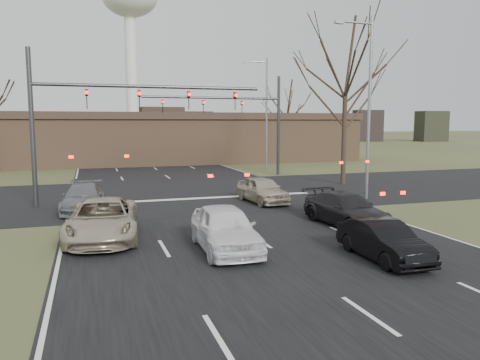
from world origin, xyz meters
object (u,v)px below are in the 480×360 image
(car_silver_ahead, at_px, (262,190))
(car_charcoal_sedan, at_px, (346,209))
(building, at_px, (165,138))
(streetlight_right_near, at_px, (367,99))
(car_silver_suv, at_px, (103,220))
(car_white_sedan, at_px, (225,228))
(water_tower, at_px, (130,5))
(car_grey_ahead, at_px, (83,198))
(mast_arm_near, at_px, (99,107))
(mast_arm_far, at_px, (246,113))
(streetlight_right_far, at_px, (265,108))
(car_black_hatch, at_px, (383,241))

(car_silver_ahead, bearing_deg, car_charcoal_sedan, -82.68)
(building, distance_m, car_silver_ahead, 27.38)
(building, distance_m, streetlight_right_near, 28.97)
(car_silver_suv, bearing_deg, building, 82.71)
(car_white_sedan, bearing_deg, car_silver_suv, 146.04)
(water_tower, bearing_deg, car_white_sedan, -93.67)
(car_white_sedan, xyz_separation_m, car_grey_ahead, (-4.62, 8.90, -0.11))
(mast_arm_near, xyz_separation_m, mast_arm_far, (11.41, 10.00, -0.06))
(car_silver_suv, height_order, car_charcoal_sedan, car_silver_suv)
(streetlight_right_far, height_order, car_silver_ahead, streetlight_right_far)
(building, xyz_separation_m, car_silver_suv, (-7.44, -32.98, -1.92))
(streetlight_right_near, bearing_deg, car_black_hatch, -119.80)
(building, height_order, car_silver_suv, building)
(mast_arm_near, distance_m, car_grey_ahead, 4.90)
(water_tower, height_order, mast_arm_near, water_tower)
(car_silver_suv, height_order, car_grey_ahead, car_silver_suv)
(car_black_hatch, distance_m, car_charcoal_sedan, 5.00)
(car_silver_suv, distance_m, car_silver_ahead, 10.18)
(water_tower, distance_m, car_charcoal_sedan, 120.75)
(building, xyz_separation_m, car_grey_ahead, (-8.18, -26.91, -2.00))
(car_charcoal_sedan, bearing_deg, car_white_sedan, -165.33)
(car_white_sedan, relative_size, car_charcoal_sedan, 0.97)
(building, bearing_deg, mast_arm_near, -106.13)
(streetlight_right_far, height_order, car_white_sedan, streetlight_right_far)
(water_tower, relative_size, car_silver_ahead, 10.75)
(car_charcoal_sedan, bearing_deg, streetlight_right_near, 46.09)
(car_white_sedan, bearing_deg, building, 86.42)
(streetlight_right_near, distance_m, car_white_sedan, 13.85)
(streetlight_right_far, distance_m, car_black_hatch, 28.57)
(water_tower, relative_size, streetlight_right_near, 4.45)
(water_tower, relative_size, mast_arm_far, 4.00)
(mast_arm_far, relative_size, car_white_sedan, 2.46)
(car_charcoal_sedan, bearing_deg, car_silver_ahead, 96.69)
(car_silver_suv, distance_m, car_black_hatch, 9.91)
(mast_arm_near, relative_size, car_black_hatch, 3.22)
(car_silver_suv, relative_size, car_charcoal_sedan, 1.15)
(streetlight_right_far, bearing_deg, building, 123.65)
(mast_arm_far, relative_size, car_black_hatch, 2.96)
(streetlight_right_far, bearing_deg, car_black_hatch, -103.25)
(building, height_order, car_charcoal_sedan, building)
(car_silver_suv, xyz_separation_m, car_charcoal_sedan, (9.81, -0.64, -0.07))
(streetlight_right_far, xyz_separation_m, car_white_sedan, (-10.88, -24.81, -4.82))
(car_grey_ahead, bearing_deg, car_white_sedan, -58.03)
(mast_arm_near, relative_size, streetlight_right_near, 1.21)
(car_silver_ahead, bearing_deg, car_silver_suv, -150.92)
(car_grey_ahead, bearing_deg, car_silver_suv, -78.53)
(car_white_sedan, bearing_deg, car_black_hatch, -28.18)
(building, xyz_separation_m, mast_arm_near, (-7.23, -25.00, 2.41))
(car_grey_ahead, bearing_deg, mast_arm_far, 48.46)
(mast_arm_near, height_order, car_charcoal_sedan, mast_arm_near)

